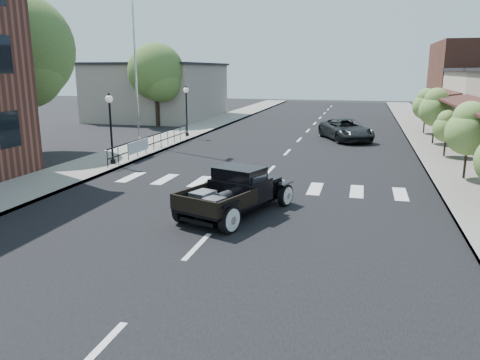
# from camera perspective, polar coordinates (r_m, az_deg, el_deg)

# --- Properties ---
(ground) EXTENTS (120.00, 120.00, 0.00)m
(ground) POSITION_cam_1_polar(r_m,az_deg,el_deg) (15.32, -1.39, -4.19)
(ground) COLOR black
(ground) RESTS_ON ground
(road) EXTENTS (14.00, 80.00, 0.02)m
(road) POSITION_cam_1_polar(r_m,az_deg,el_deg) (29.67, 6.70, 4.32)
(road) COLOR black
(road) RESTS_ON ground
(road_markings) EXTENTS (12.00, 60.00, 0.06)m
(road_markings) POSITION_cam_1_polar(r_m,az_deg,el_deg) (24.81, 5.04, 2.57)
(road_markings) COLOR silver
(road_markings) RESTS_ON ground
(sidewalk_left) EXTENTS (3.00, 80.00, 0.15)m
(sidewalk_left) POSITION_cam_1_polar(r_m,az_deg,el_deg) (31.96, -8.61, 5.03)
(sidewalk_left) COLOR gray
(sidewalk_left) RESTS_ON ground
(sidewalk_right) EXTENTS (3.00, 80.00, 0.15)m
(sidewalk_right) POSITION_cam_1_polar(r_m,az_deg,el_deg) (29.71, 23.18, 3.47)
(sidewalk_right) COLOR gray
(sidewalk_right) RESTS_ON ground
(low_building_left) EXTENTS (10.00, 12.00, 5.00)m
(low_building_left) POSITION_cam_1_polar(r_m,az_deg,el_deg) (46.21, -9.80, 10.53)
(low_building_left) COLOR gray
(low_building_left) RESTS_ON ground
(railing) EXTENTS (0.08, 10.00, 1.00)m
(railing) POSITION_cam_1_polar(r_m,az_deg,el_deg) (26.88, -10.49, 4.64)
(railing) COLOR black
(railing) RESTS_ON sidewalk_left
(banner) EXTENTS (0.04, 2.20, 0.60)m
(banner) POSITION_cam_1_polar(r_m,az_deg,el_deg) (25.11, -12.24, 3.49)
(banner) COLOR silver
(banner) RESTS_ON sidewalk_left
(lamp_post_b) EXTENTS (0.36, 0.36, 3.40)m
(lamp_post_b) POSITION_cam_1_polar(r_m,az_deg,el_deg) (23.35, -15.46, 6.07)
(lamp_post_b) COLOR black
(lamp_post_b) RESTS_ON sidewalk_left
(lamp_post_c) EXTENTS (0.36, 0.36, 3.40)m
(lamp_post_c) POSITION_cam_1_polar(r_m,az_deg,el_deg) (32.34, -6.53, 8.36)
(lamp_post_c) COLOR black
(lamp_post_c) RESTS_ON sidewalk_left
(flagpole) EXTENTS (0.12, 0.12, 12.00)m
(flagpole) POSITION_cam_1_polar(r_m,az_deg,el_deg) (29.26, -12.75, 16.04)
(flagpole) COLOR silver
(flagpole) RESTS_ON sidewalk_left
(big_tree_near) EXTENTS (5.88, 5.88, 8.64)m
(big_tree_near) POSITION_cam_1_polar(r_m,az_deg,el_deg) (28.50, -25.15, 11.52)
(big_tree_near) COLOR #46652B
(big_tree_near) RESTS_ON ground
(big_tree_far) EXTENTS (4.58, 4.58, 6.73)m
(big_tree_far) POSITION_cam_1_polar(r_m,az_deg,el_deg) (39.68, -10.14, 11.34)
(big_tree_far) COLOR #46652B
(big_tree_far) RESTS_ON ground
(small_tree_b) EXTENTS (1.86, 1.86, 3.10)m
(small_tree_b) POSITION_cam_1_polar(r_m,az_deg,el_deg) (21.54, 25.99, 4.21)
(small_tree_b) COLOR olive
(small_tree_b) RESTS_ON sidewalk_right
(small_tree_c) EXTENTS (1.40, 1.40, 2.33)m
(small_tree_c) POSITION_cam_1_polar(r_m,az_deg,el_deg) (26.77, 23.81, 5.13)
(small_tree_c) COLOR olive
(small_tree_c) RESTS_ON sidewalk_right
(small_tree_d) EXTENTS (1.96, 1.96, 3.26)m
(small_tree_d) POSITION_cam_1_polar(r_m,az_deg,el_deg) (31.21, 22.66, 7.11)
(small_tree_d) COLOR olive
(small_tree_d) RESTS_ON sidewalk_right
(small_tree_e) EXTENTS (1.84, 1.84, 3.06)m
(small_tree_e) POSITION_cam_1_polar(r_m,az_deg,el_deg) (36.01, 21.65, 7.74)
(small_tree_e) COLOR olive
(small_tree_e) RESTS_ON sidewalk_right
(hotrod_pickup) EXTENTS (3.54, 5.02, 1.58)m
(hotrod_pickup) POSITION_cam_1_polar(r_m,az_deg,el_deg) (15.05, -0.49, -1.38)
(hotrod_pickup) COLOR black
(hotrod_pickup) RESTS_ON ground
(second_car) EXTENTS (4.21, 5.57, 1.41)m
(second_car) POSITION_cam_1_polar(r_m,az_deg,el_deg) (31.91, 12.79, 5.97)
(second_car) COLOR black
(second_car) RESTS_ON ground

